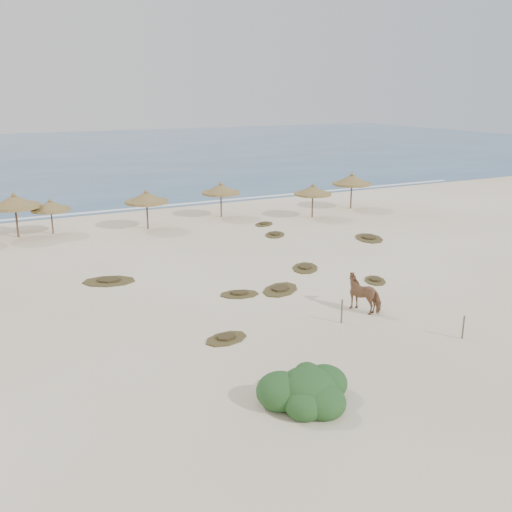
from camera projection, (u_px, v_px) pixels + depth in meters
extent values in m
plane|color=#FBEACF|center=(280.00, 316.00, 24.61)|extent=(160.00, 160.00, 0.00)
cube|color=navy|center=(45.00, 154.00, 88.85)|extent=(200.00, 100.00, 0.01)
cube|color=white|center=(126.00, 209.00, 46.88)|extent=(70.00, 0.60, 0.01)
cylinder|color=brown|center=(17.00, 220.00, 37.67)|extent=(0.13, 0.13, 2.28)
cylinder|color=olive|center=(15.00, 206.00, 37.41)|extent=(4.16, 4.16, 0.20)
cone|color=olive|center=(14.00, 201.00, 37.31)|extent=(4.03, 4.03, 0.81)
cone|color=olive|center=(13.00, 194.00, 37.18)|extent=(0.39, 0.39, 0.24)
cylinder|color=brown|center=(52.00, 221.00, 38.64)|extent=(0.10, 0.10, 1.83)
cylinder|color=olive|center=(51.00, 210.00, 38.43)|extent=(3.40, 3.40, 0.16)
cone|color=olive|center=(50.00, 205.00, 38.35)|extent=(3.29, 3.29, 0.65)
cone|color=olive|center=(50.00, 200.00, 38.24)|extent=(0.31, 0.31, 0.19)
cylinder|color=brown|center=(147.00, 214.00, 40.00)|extent=(0.12, 0.12, 2.11)
cylinder|color=olive|center=(147.00, 202.00, 39.76)|extent=(3.91, 3.91, 0.18)
cone|color=olive|center=(146.00, 197.00, 39.66)|extent=(3.78, 3.78, 0.75)
cone|color=olive|center=(146.00, 191.00, 39.54)|extent=(0.36, 0.36, 0.22)
cylinder|color=brown|center=(221.00, 204.00, 43.81)|extent=(0.12, 0.12, 2.06)
cylinder|color=olive|center=(221.00, 193.00, 43.57)|extent=(3.54, 3.54, 0.18)
cone|color=olive|center=(221.00, 189.00, 43.48)|extent=(3.42, 3.42, 0.73)
cone|color=olive|center=(221.00, 183.00, 43.36)|extent=(0.35, 0.35, 0.22)
cylinder|color=brown|center=(312.00, 205.00, 43.65)|extent=(0.11, 0.11, 2.00)
cylinder|color=olive|center=(313.00, 194.00, 43.42)|extent=(3.70, 3.70, 0.17)
cone|color=olive|center=(313.00, 190.00, 43.34)|extent=(3.58, 3.58, 0.71)
cone|color=olive|center=(313.00, 184.00, 43.22)|extent=(0.34, 0.34, 0.21)
cylinder|color=brown|center=(351.00, 195.00, 47.02)|extent=(0.13, 0.13, 2.24)
cylinder|color=olive|center=(352.00, 184.00, 46.76)|extent=(4.10, 4.10, 0.19)
cone|color=olive|center=(352.00, 179.00, 46.66)|extent=(3.96, 3.96, 0.80)
cone|color=olive|center=(352.00, 174.00, 46.53)|extent=(0.38, 0.38, 0.24)
imported|color=#916641|center=(365.00, 293.00, 25.09)|extent=(1.46, 2.05, 1.58)
cylinder|color=brown|center=(342.00, 311.00, 23.76)|extent=(0.10, 0.10, 1.04)
cylinder|color=brown|center=(463.00, 327.00, 22.25)|extent=(0.07, 0.07, 0.96)
ellipsoid|color=#2C5926|center=(307.00, 390.00, 17.54)|extent=(1.82, 1.82, 1.37)
ellipsoid|color=#2C5926|center=(325.00, 383.00, 18.16)|extent=(1.46, 1.46, 1.09)
ellipsoid|color=#2C5926|center=(281.00, 391.00, 17.55)|extent=(1.55, 1.55, 1.16)
ellipsoid|color=#2C5926|center=(324.00, 402.00, 17.12)|extent=(1.37, 1.37, 1.03)
ellipsoid|color=#2C5926|center=(305.00, 404.00, 17.04)|extent=(1.28, 1.28, 0.96)
ellipsoid|color=#2C5926|center=(308.00, 380.00, 18.54)|extent=(1.09, 1.09, 0.82)
ellipsoid|color=#2C5926|center=(307.00, 372.00, 17.97)|extent=(0.82, 0.82, 0.62)
ellipsoid|color=#2C5926|center=(298.00, 380.00, 17.40)|extent=(0.73, 0.73, 0.55)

